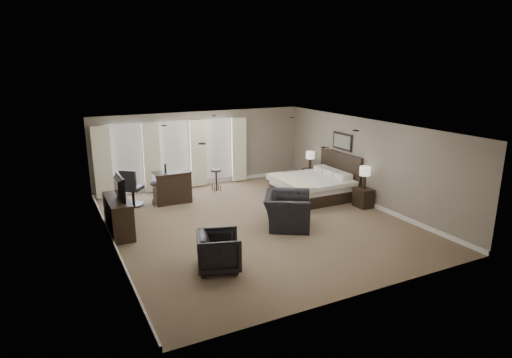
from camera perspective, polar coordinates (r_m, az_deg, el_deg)
name	(u,v)px	position (r m, az deg, el deg)	size (l,w,h in m)	color
room	(256,176)	(11.31, 0.00, 0.39)	(7.60, 8.60, 2.64)	brown
window_bay	(175,155)	(14.72, -10.73, 3.20)	(5.25, 0.20, 2.30)	silver
bed	(312,177)	(13.71, 7.47, 0.27)	(2.18, 2.08, 1.39)	silver
nightstand_near	(363,198)	(13.24, 14.12, -2.43)	(0.43, 0.53, 0.57)	black
nightstand_far	(310,176)	(15.46, 7.15, 0.35)	(0.40, 0.49, 0.53)	black
lamp_near	(365,178)	(13.08, 14.29, 0.18)	(0.33, 0.33, 0.67)	beige
lamp_far	(310,160)	(15.32, 7.23, 2.48)	(0.31, 0.31, 0.64)	beige
wall_art	(342,141)	(14.13, 11.40, 4.94)	(0.04, 0.96, 0.56)	slate
dresser	(119,216)	(11.37, -17.86, -4.71)	(0.51, 1.58, 0.92)	black
tv	(117,196)	(11.21, -18.07, -2.16)	(1.05, 0.61, 0.14)	black
armchair_near	(287,205)	(11.28, 4.18, -3.46)	(1.35, 0.88, 1.18)	black
armchair_far	(219,249)	(9.02, -4.96, -9.34)	(0.87, 0.81, 0.89)	black
bar_counter	(172,187)	(13.42, -11.10, -1.09)	(1.14, 0.59, 0.99)	black
bar_stool_left	(157,194)	(13.25, -13.10, -2.00)	(0.35, 0.35, 0.73)	black
bar_stool_right	(216,180)	(14.48, -5.32, -0.16)	(0.36, 0.36, 0.75)	black
desk_chair	(133,187)	(13.42, -16.14, -1.04)	(0.59, 0.59, 1.16)	black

